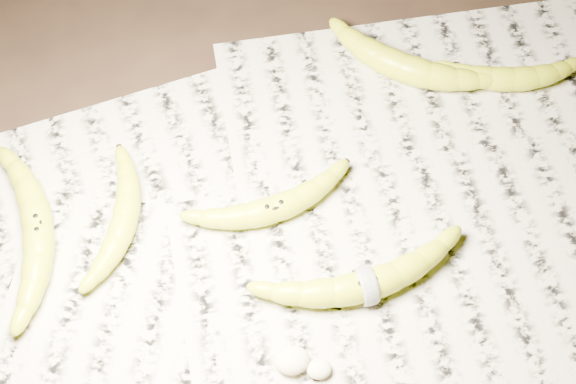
{
  "coord_description": "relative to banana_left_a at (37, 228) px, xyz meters",
  "views": [
    {
      "loc": [
        -0.06,
        -0.43,
        0.86
      ],
      "look_at": [
        0.01,
        0.04,
        0.05
      ],
      "focal_mm": 50.0,
      "sensor_mm": 36.0,
      "label": 1
    }
  ],
  "objects": [
    {
      "name": "banana_center",
      "position": [
        0.28,
        -0.01,
        -0.0
      ],
      "size": [
        0.19,
        0.09,
        0.03
      ],
      "primitive_type": null,
      "rotation": [
        0.0,
        0.0,
        0.2
      ],
      "color": "#B9CE19",
      "rests_on": "newspaper_patch"
    },
    {
      "name": "banana_upper_a",
      "position": [
        0.48,
        0.17,
        0.0
      ],
      "size": [
        0.21,
        0.17,
        0.04
      ],
      "primitive_type": null,
      "rotation": [
        0.0,
        0.0,
        -0.6
      ],
      "color": "#B9CE19",
      "rests_on": "newspaper_patch"
    },
    {
      "name": "banana_taped",
      "position": [
        0.37,
        -0.13,
        -0.0
      ],
      "size": [
        0.23,
        0.09,
        0.04
      ],
      "primitive_type": null,
      "rotation": [
        0.0,
        0.0,
        0.14
      ],
      "color": "#B9CE19",
      "rests_on": "newspaper_patch"
    },
    {
      "name": "flesh_chunk_a",
      "position": [
        0.27,
        -0.2,
        -0.01
      ],
      "size": [
        0.04,
        0.03,
        0.02
      ],
      "primitive_type": "ellipsoid",
      "color": "beige",
      "rests_on": "newspaper_patch"
    },
    {
      "name": "measuring_tape",
      "position": [
        0.37,
        -0.13,
        -0.0
      ],
      "size": [
        0.01,
        0.05,
        0.05
      ],
      "primitive_type": "torus",
      "rotation": [
        0.0,
        1.57,
        0.14
      ],
      "color": "white",
      "rests_on": "newspaper_patch"
    },
    {
      "name": "newspaper_patch",
      "position": [
        0.31,
        -0.07,
        -0.02
      ],
      "size": [
        0.9,
        0.7,
        0.01
      ],
      "primitive_type": "cube",
      "color": "#B3AF9A",
      "rests_on": "ground"
    },
    {
      "name": "banana_left_b",
      "position": [
        0.1,
        0.0,
        -0.0
      ],
      "size": [
        0.1,
        0.17,
        0.03
      ],
      "primitive_type": null,
      "rotation": [
        0.0,
        0.0,
        1.29
      ],
      "color": "#B9CE19",
      "rests_on": "newspaper_patch"
    },
    {
      "name": "flesh_chunk_c",
      "position": [
        0.3,
        -0.21,
        -0.01
      ],
      "size": [
        0.03,
        0.02,
        0.02
      ],
      "primitive_type": "ellipsoid",
      "color": "beige",
      "rests_on": "newspaper_patch"
    },
    {
      "name": "banana_left_a",
      "position": [
        0.0,
        0.0,
        0.0
      ],
      "size": [
        0.08,
        0.22,
        0.04
      ],
      "primitive_type": null,
      "rotation": [
        0.0,
        0.0,
        1.65
      ],
      "color": "#B9CE19",
      "rests_on": "newspaper_patch"
    },
    {
      "name": "banana_upper_b",
      "position": [
        0.62,
        0.13,
        -0.0
      ],
      "size": [
        0.17,
        0.07,
        0.03
      ],
      "primitive_type": null,
      "rotation": [
        0.0,
        0.0,
        -0.13
      ],
      "color": "#B9CE19",
      "rests_on": "newspaper_patch"
    },
    {
      "name": "ground",
      "position": [
        0.29,
        -0.05,
        -0.03
      ],
      "size": [
        3.0,
        3.0,
        0.0
      ],
      "primitive_type": "plane",
      "color": "black",
      "rests_on": "ground"
    }
  ]
}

